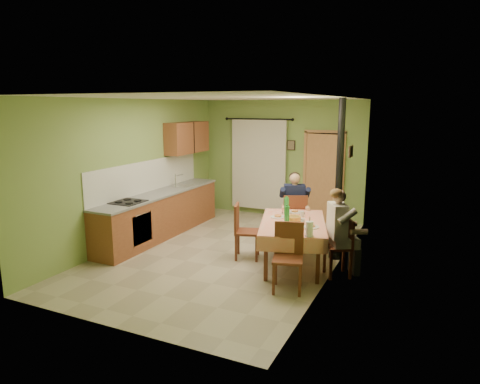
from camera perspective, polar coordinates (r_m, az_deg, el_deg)
The scene contains 17 objects.
floor at distance 7.97m, azimuth -1.95°, elevation -8.10°, with size 4.00×6.00×0.01m, color tan.
room_shell at distance 7.56m, azimuth -2.05°, elevation 5.00°, with size 4.04×6.04×2.82m.
kitchen_run at distance 9.02m, azimuth -10.55°, elevation -2.78°, with size 0.64×3.64×1.56m.
upper_cabinets at distance 9.92m, azimuth -7.03°, elevation 7.21°, with size 0.35×1.40×0.70m, color brown.
curtain at distance 10.48m, azimuth 2.48°, elevation 3.73°, with size 1.70×0.07×2.22m.
doorway at distance 10.04m, azimuth 10.96°, elevation 1.98°, with size 0.96×0.26×2.15m.
dining_table at distance 7.34m, azimuth 7.01°, elevation -6.80°, with size 1.54×2.00×0.76m.
tableware at distance 7.12m, azimuth 7.23°, elevation -3.63°, with size 0.98×1.47×0.33m.
chair_far at distance 8.42m, azimuth 7.19°, elevation -5.03°, with size 0.59×0.59×1.01m.
chair_near at distance 6.39m, azimuth 6.37°, elevation -10.45°, with size 0.53×0.53×0.99m.
chair_right at distance 7.04m, azimuth 12.97°, elevation -8.61°, with size 0.52×0.52×0.93m.
chair_left at distance 7.63m, azimuth 0.86°, elevation -6.70°, with size 0.53×0.53×0.98m.
man_far at distance 8.29m, azimuth 7.28°, elevation -1.10°, with size 0.65×0.60×1.39m.
man_right at distance 6.86m, azimuth 13.09°, elevation -3.98°, with size 0.63×0.65×1.39m.
stove_flue at distance 7.63m, azimuth 12.93°, elevation -1.28°, with size 0.24×0.24×2.80m.
picture_back at distance 10.21m, azimuth 6.83°, elevation 6.21°, with size 0.19×0.03×0.23m, color black.
picture_right at distance 8.07m, azimuth 14.58°, elevation 5.26°, with size 0.03×0.31×0.21m, color brown.
Camera 1 is at (3.41, -6.70, 2.67)m, focal length 32.00 mm.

